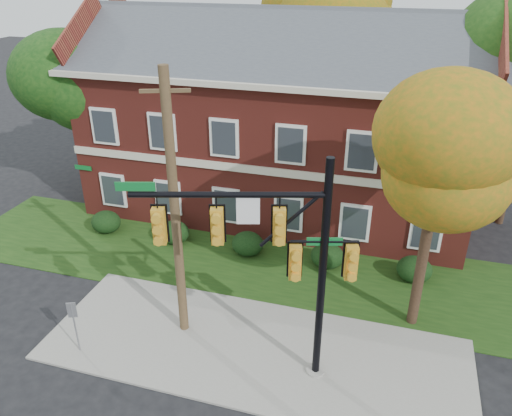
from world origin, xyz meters
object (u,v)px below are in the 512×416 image
(hedge_center, at_px, (248,244))
(sign_post, at_px, (74,319))
(apartment_building, at_px, (279,111))
(hedge_far_right, at_px, (414,269))
(tree_left_rear, at_px, (86,69))
(hedge_right, at_px, (327,256))
(hedge_left, at_px, (174,232))
(traffic_signal, at_px, (276,251))
(utility_pole, at_px, (175,212))
(tree_far_rear, at_px, (336,12))
(tree_near_right, at_px, (451,148))
(hedge_far_left, at_px, (106,222))

(hedge_center, relative_size, sign_post, 0.70)
(apartment_building, relative_size, hedge_center, 13.43)
(hedge_far_right, distance_m, tree_left_rear, 18.30)
(sign_post, bearing_deg, hedge_right, 25.38)
(tree_left_rear, distance_m, sign_post, 14.14)
(apartment_building, distance_m, hedge_left, 7.73)
(apartment_building, height_order, hedge_right, apartment_building)
(hedge_left, bearing_deg, traffic_signal, -45.42)
(apartment_building, xyz_separation_m, utility_pole, (-0.64, -10.63, -0.37))
(hedge_far_right, height_order, sign_post, sign_post)
(hedge_far_right, xyz_separation_m, traffic_signal, (-4.10, -6.50, 3.97))
(tree_far_rear, height_order, traffic_signal, tree_far_rear)
(hedge_center, xyz_separation_m, hedge_far_right, (7.00, 0.00, 0.00))
(hedge_center, relative_size, tree_far_rear, 0.12)
(tree_near_right, distance_m, sign_post, 12.80)
(hedge_far_left, bearing_deg, sign_post, -64.65)
(hedge_center, relative_size, tree_near_right, 0.16)
(hedge_right, distance_m, tree_left_rear, 15.17)
(tree_far_rear, xyz_separation_m, traffic_signal, (1.56, -19.59, -4.35))
(tree_near_right, relative_size, sign_post, 4.29)
(hedge_left, xyz_separation_m, tree_left_rear, (-6.23, 4.14, 6.16))
(hedge_left, height_order, hedge_right, same)
(traffic_signal, bearing_deg, tree_near_right, 24.02)
(hedge_far_left, height_order, hedge_far_right, same)
(hedge_right, height_order, sign_post, sign_post)
(apartment_building, bearing_deg, hedge_right, -56.33)
(hedge_far_left, height_order, tree_near_right, tree_near_right)
(hedge_far_left, xyz_separation_m, hedge_left, (3.50, 0.00, 0.00))
(hedge_left, relative_size, tree_left_rear, 0.16)
(hedge_left, distance_m, hedge_far_right, 10.50)
(traffic_signal, distance_m, sign_post, 7.18)
(hedge_center, relative_size, utility_pole, 0.15)
(hedge_right, height_order, tree_left_rear, tree_left_rear)
(tree_far_rear, xyz_separation_m, sign_post, (-4.84, -20.48, -7.49))
(tree_far_rear, bearing_deg, utility_pole, -96.11)
(apartment_building, xyz_separation_m, tree_left_rear, (-9.73, -1.12, 1.69))
(hedge_far_left, height_order, hedge_right, same)
(traffic_signal, bearing_deg, hedge_far_right, 41.51)
(tree_left_rear, distance_m, utility_pole, 13.32)
(hedge_far_right, height_order, tree_near_right, tree_near_right)
(tree_near_right, distance_m, tree_left_rear, 18.33)
(hedge_right, bearing_deg, hedge_far_left, 180.00)
(tree_far_rear, bearing_deg, hedge_right, -80.64)
(tree_near_right, bearing_deg, hedge_right, 142.72)
(tree_left_rear, xyz_separation_m, utility_pole, (9.09, -9.51, -2.06))
(hedge_center, xyz_separation_m, utility_pole, (-0.64, -5.37, 4.09))
(hedge_left, xyz_separation_m, hedge_center, (3.50, 0.00, 0.00))
(hedge_far_left, relative_size, tree_far_rear, 0.12)
(traffic_signal, relative_size, sign_post, 3.62)
(tree_far_rear, relative_size, traffic_signal, 1.59)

